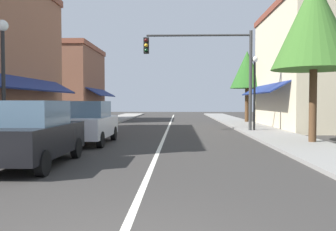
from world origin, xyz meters
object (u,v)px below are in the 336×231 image
object	(u,v)px
street_lamp_right_mid	(255,80)
tree_right_near	(314,24)
street_lamp_left_near	(3,63)
traffic_signal_mast_arm	(213,62)
tree_right_far	(247,70)
parked_car_nearest_left	(32,134)
parked_car_second_left	(89,123)

from	to	relation	value
street_lamp_right_mid	tree_right_near	xyz separation A→B (m)	(1.10, -5.91, 1.89)
tree_right_near	street_lamp_left_near	bearing A→B (deg)	-163.08
traffic_signal_mast_arm	tree_right_far	bearing A→B (deg)	67.37
parked_car_nearest_left	tree_right_far	size ratio (longest dim) A/B	0.70
street_lamp_right_mid	tree_right_far	bearing A→B (deg)	82.06
street_lamp_right_mid	tree_right_far	distance (m)	8.68
traffic_signal_mast_arm	street_lamp_right_mid	world-z (taller)	traffic_signal_mast_arm
tree_right_near	tree_right_far	distance (m)	14.41
street_lamp_left_near	tree_right_far	bearing A→B (deg)	57.97
traffic_signal_mast_arm	tree_right_far	xyz separation A→B (m)	(3.59, 8.62, 0.29)
street_lamp_right_mid	tree_right_near	distance (m)	6.30
street_lamp_left_near	street_lamp_right_mid	world-z (taller)	street_lamp_right_mid
parked_car_nearest_left	street_lamp_left_near	xyz separation A→B (m)	(-1.63, 1.71, 2.08)
parked_car_second_left	tree_right_near	size ratio (longest dim) A/B	0.61
tree_right_near	tree_right_far	size ratio (longest dim) A/B	1.15
street_lamp_left_near	parked_car_second_left	bearing A→B (deg)	61.42
parked_car_second_left	tree_right_near	world-z (taller)	tree_right_near
traffic_signal_mast_arm	street_lamp_left_near	bearing A→B (deg)	-129.44
street_lamp_left_near	tree_right_near	xyz separation A→B (m)	(11.02, 3.35, 1.90)
street_lamp_right_mid	traffic_signal_mast_arm	bearing A→B (deg)	-177.04
parked_car_nearest_left	traffic_signal_mast_arm	bearing A→B (deg)	61.35
traffic_signal_mast_arm	street_lamp_left_near	distance (m)	11.87
parked_car_nearest_left	street_lamp_right_mid	distance (m)	13.91
parked_car_second_left	street_lamp_left_near	bearing A→B (deg)	-118.68
street_lamp_right_mid	tree_right_far	world-z (taller)	tree_right_far
parked_car_second_left	street_lamp_right_mid	world-z (taller)	street_lamp_right_mid
traffic_signal_mast_arm	tree_right_near	bearing A→B (deg)	-58.76
parked_car_second_left	street_lamp_right_mid	distance (m)	10.20
parked_car_second_left	street_lamp_left_near	distance (m)	4.38
tree_right_near	tree_right_far	xyz separation A→B (m)	(0.09, 14.40, -0.55)
parked_car_nearest_left	tree_right_near	bearing A→B (deg)	28.16
street_lamp_left_near	tree_right_near	size ratio (longest dim) A/B	0.64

